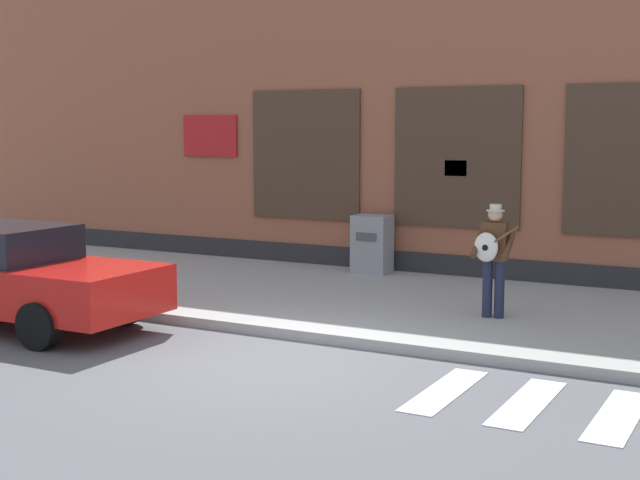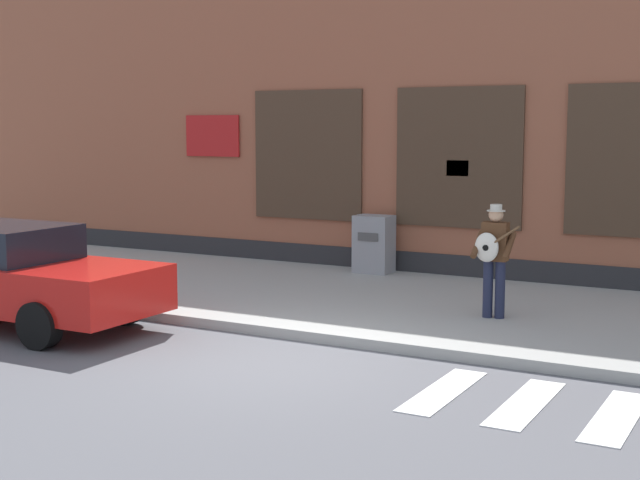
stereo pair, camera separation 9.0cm
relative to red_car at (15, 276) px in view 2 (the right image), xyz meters
The scene contains 6 objects.
ground_plane 4.64m from the red_car, ahead, with size 160.00×160.00×0.00m, color #56565B.
sidewalk 6.11m from the red_car, 41.17° to the left, with size 28.00×5.54×0.15m.
building_backdrop 10.32m from the red_car, 62.46° to the left, with size 28.00×4.06×7.50m.
red_car is the anchor object (origin of this frame).
busker 7.22m from the red_car, 27.73° to the left, with size 0.72×0.53×1.72m.
utility_box 7.00m from the red_car, 64.51° to the left, with size 0.72×0.55×1.13m.
Camera 2 is at (5.86, -9.52, 3.01)m, focal length 50.00 mm.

